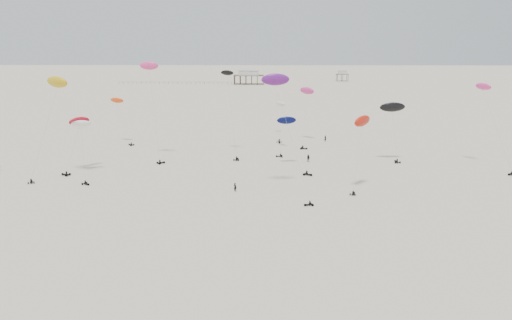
{
  "coord_description": "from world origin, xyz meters",
  "views": [
    {
      "loc": [
        1.71,
        -3.57,
        28.62
      ],
      "look_at": [
        0.0,
        88.0,
        7.0
      ],
      "focal_mm": 35.0,
      "sensor_mm": 36.0,
      "label": 1
    }
  ],
  "objects_px": {
    "pavilion_main": "(249,78)",
    "rig_4": "(82,135)",
    "rig_0": "(491,109)",
    "pavilion_small": "(342,76)",
    "spectator_0": "(235,191)"
  },
  "relations": [
    {
      "from": "rig_0",
      "to": "rig_4",
      "type": "xyz_separation_m",
      "value": [
        -92.18,
        -8.3,
        -4.77
      ]
    },
    {
      "from": "pavilion_main",
      "to": "rig_0",
      "type": "relative_size",
      "value": 1.01
    },
    {
      "from": "pavilion_small",
      "to": "rig_4",
      "type": "relative_size",
      "value": 0.6
    },
    {
      "from": "rig_0",
      "to": "rig_4",
      "type": "height_order",
      "value": "rig_0"
    },
    {
      "from": "pavilion_small",
      "to": "spectator_0",
      "type": "bearing_deg",
      "value": -102.5
    },
    {
      "from": "rig_4",
      "to": "spectator_0",
      "type": "height_order",
      "value": "rig_4"
    },
    {
      "from": "pavilion_main",
      "to": "spectator_0",
      "type": "bearing_deg",
      "value": -88.71
    },
    {
      "from": "pavilion_main",
      "to": "rig_0",
      "type": "distance_m",
      "value": 246.95
    },
    {
      "from": "rig_4",
      "to": "pavilion_main",
      "type": "bearing_deg",
      "value": -152.93
    },
    {
      "from": "pavilion_main",
      "to": "rig_4",
      "type": "bearing_deg",
      "value": -96.59
    },
    {
      "from": "pavilion_small",
      "to": "rig_0",
      "type": "relative_size",
      "value": 0.43
    },
    {
      "from": "pavilion_main",
      "to": "rig_0",
      "type": "bearing_deg",
      "value": -75.05
    },
    {
      "from": "pavilion_main",
      "to": "rig_4",
      "type": "xyz_separation_m",
      "value": [
        -28.51,
        -246.72,
        4.65
      ]
    },
    {
      "from": "rig_0",
      "to": "rig_4",
      "type": "bearing_deg",
      "value": -34.43
    },
    {
      "from": "pavilion_main",
      "to": "rig_0",
      "type": "xyz_separation_m",
      "value": [
        63.67,
        -238.42,
        9.42
      ]
    }
  ]
}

